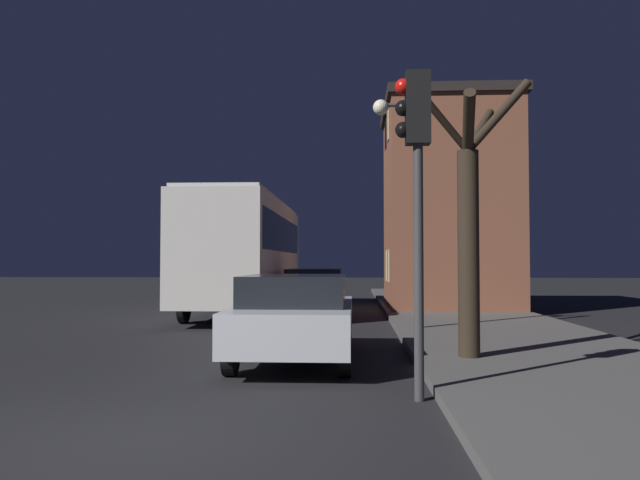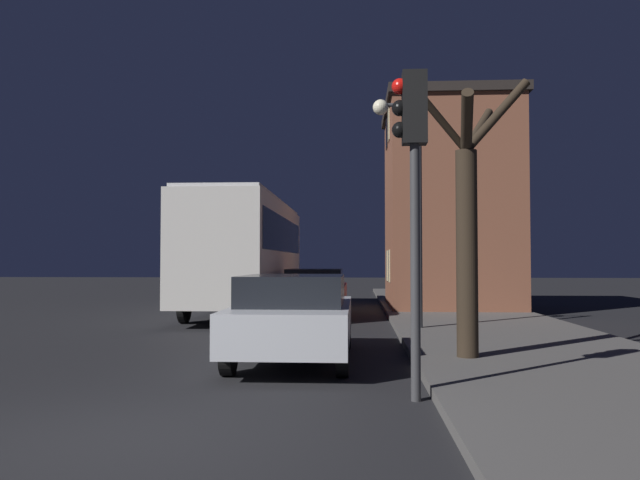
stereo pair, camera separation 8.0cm
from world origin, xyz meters
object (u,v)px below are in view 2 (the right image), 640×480
(car_near_lane, at_px, (295,315))
(car_mid_lane, at_px, (315,291))
(bare_tree, at_px, (469,223))
(bus, at_px, (247,247))
(traffic_light, at_px, (412,163))
(streetlamp, at_px, (406,175))

(car_near_lane, bearing_deg, car_mid_lane, 91.43)
(bare_tree, relative_size, bus, 0.44)
(traffic_light, bearing_deg, car_mid_lane, 99.85)
(traffic_light, relative_size, bus, 0.39)
(bus, bearing_deg, streetlamp, -48.79)
(bus, height_order, car_near_lane, bus)
(traffic_light, bearing_deg, bare_tree, 66.40)
(bare_tree, distance_m, car_near_lane, 3.28)
(streetlamp, xyz_separation_m, traffic_light, (-0.49, -7.14, -0.84))
(bare_tree, distance_m, car_mid_lane, 9.26)
(car_near_lane, distance_m, car_mid_lane, 8.27)
(traffic_light, distance_m, bus, 13.29)
(bus, relative_size, car_mid_lane, 2.49)
(car_mid_lane, bearing_deg, bus, 149.63)
(streetlamp, bearing_deg, bus, 131.21)
(bare_tree, bearing_deg, traffic_light, -113.60)
(bus, bearing_deg, car_near_lane, -75.29)
(streetlamp, distance_m, car_mid_lane, 5.58)
(streetlamp, relative_size, bare_tree, 1.19)
(bare_tree, xyz_separation_m, car_near_lane, (-2.88, 0.33, -1.54))
(traffic_light, xyz_separation_m, car_near_lane, (-1.74, 2.94, -2.12))
(bare_tree, xyz_separation_m, bus, (-5.41, 9.95, -0.14))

